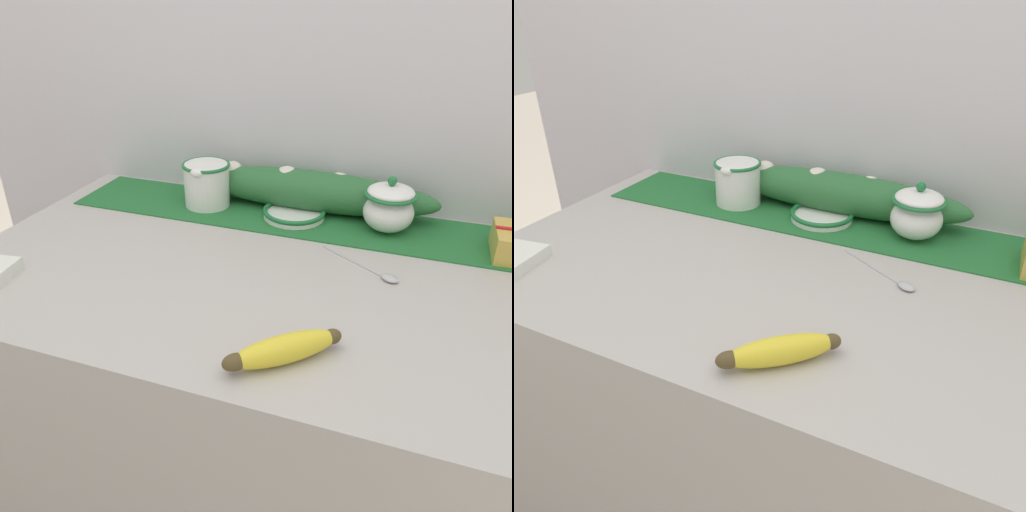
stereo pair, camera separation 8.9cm
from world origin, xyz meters
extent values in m
cube|color=#B7B2AD|center=(0.00, 0.00, 0.46)|extent=(1.20, 0.69, 0.91)
cube|color=silver|center=(0.00, 0.37, 1.20)|extent=(2.00, 0.04, 2.40)
cube|color=#236B33|center=(0.00, 0.24, 0.92)|extent=(1.11, 0.20, 0.00)
cylinder|color=white|center=(-0.24, 0.24, 0.97)|extent=(0.11, 0.11, 0.10)
torus|color=#1E7038|center=(-0.24, 0.24, 1.02)|extent=(0.11, 0.11, 0.01)
torus|color=white|center=(-0.24, 0.30, 0.98)|extent=(0.05, 0.01, 0.05)
ellipsoid|color=white|center=(-0.24, 0.19, 1.01)|extent=(0.03, 0.02, 0.02)
ellipsoid|color=white|center=(0.19, 0.24, 0.96)|extent=(0.11, 0.11, 0.08)
torus|color=#1E7038|center=(0.19, 0.24, 1.00)|extent=(0.11, 0.11, 0.01)
ellipsoid|color=white|center=(0.19, 0.24, 1.01)|extent=(0.10, 0.10, 0.03)
sphere|color=#1E7038|center=(0.19, 0.24, 1.03)|extent=(0.02, 0.02, 0.02)
cylinder|color=white|center=(-0.02, 0.24, 0.92)|extent=(0.14, 0.14, 0.01)
torus|color=#1E7038|center=(-0.02, 0.24, 0.93)|extent=(0.14, 0.14, 0.01)
ellipsoid|color=yellow|center=(0.10, -0.24, 0.94)|extent=(0.15, 0.14, 0.04)
ellipsoid|color=brown|center=(0.04, -0.29, 0.94)|extent=(0.04, 0.04, 0.03)
ellipsoid|color=brown|center=(0.16, -0.19, 0.94)|extent=(0.04, 0.04, 0.02)
cube|color=#B7B7BC|center=(0.14, 0.08, 0.92)|extent=(0.13, 0.08, 0.00)
ellipsoid|color=#B7B7BC|center=(0.22, 0.03, 0.92)|extent=(0.04, 0.04, 0.01)
ellipsoid|color=#2D6B38|center=(0.00, 0.29, 0.96)|extent=(0.59, 0.10, 0.09)
sphere|color=silver|center=(-0.20, 0.30, 0.99)|extent=(0.05, 0.05, 0.05)
sphere|color=silver|center=(-0.06, 0.29, 0.98)|extent=(0.06, 0.06, 0.06)
sphere|color=silver|center=(0.06, 0.30, 0.98)|extent=(0.06, 0.06, 0.06)
sphere|color=silver|center=(0.18, 0.29, 0.98)|extent=(0.05, 0.05, 0.05)
camera|label=1|loc=(0.25, -0.78, 1.39)|focal=35.00mm
camera|label=2|loc=(0.33, -0.75, 1.39)|focal=35.00mm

